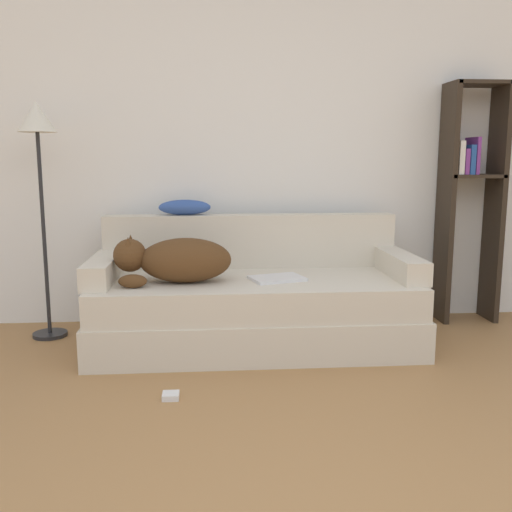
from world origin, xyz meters
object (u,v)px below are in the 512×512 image
dog (176,260)px  throw_pillow (185,207)px  bookshelf (470,190)px  floor_lamp (38,146)px  power_adapter (171,396)px  laptop (278,278)px  couch (255,312)px

dog → throw_pillow: (0.04, 0.48, 0.26)m
bookshelf → throw_pillow: bearing=-178.1°
bookshelf → floor_lamp: bookshelf is taller
power_adapter → laptop: bearing=49.5°
laptop → floor_lamp: size_ratio=0.24×
dog → power_adapter: dog is taller
dog → floor_lamp: 1.13m
couch → dog: (-0.47, -0.09, 0.35)m
couch → floor_lamp: (-1.31, 0.28, 1.00)m
bookshelf → power_adapter: 2.50m
couch → dog: size_ratio=2.87×
dog → power_adapter: (0.00, -0.68, -0.54)m
throw_pillow → power_adapter: bearing=-91.7°
couch → power_adapter: size_ratio=24.37×
dog → floor_lamp: (-0.84, 0.37, 0.65)m
bookshelf → power_adapter: bookshelf is taller
laptop → floor_lamp: 1.67m
throw_pillow → power_adapter: size_ratio=4.25×
throw_pillow → dog: bearing=-94.3°
couch → dog: 0.59m
couch → throw_pillow: throw_pillow is taller
bookshelf → floor_lamp: bearing=-176.6°
dog → floor_lamp: size_ratio=0.46×
couch → floor_lamp: 1.67m
throw_pillow → bookshelf: 1.96m
couch → power_adapter: couch is taller
power_adapter → dog: bearing=90.1°
laptop → couch: bearing=134.6°
dog → power_adapter: 0.87m
bookshelf → power_adapter: size_ratio=20.53×
floor_lamp → power_adapter: 1.80m
couch → throw_pillow: 0.84m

